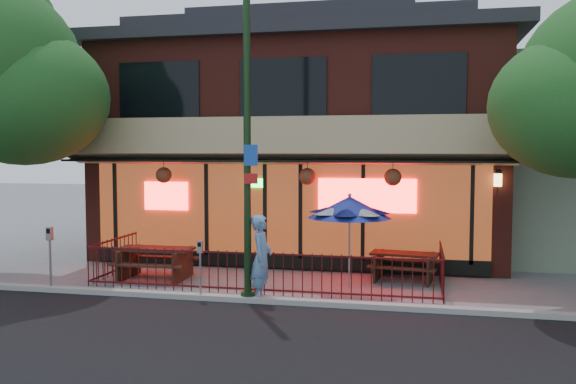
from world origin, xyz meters
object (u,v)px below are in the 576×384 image
at_px(patio_umbrella, 350,207).
at_px(pedestrian, 261,258).
at_px(picnic_table_right, 404,262).
at_px(street_light, 247,157).
at_px(parking_meter_near, 200,260).
at_px(picnic_table_left, 155,259).
at_px(parking_meter_far, 50,248).

relative_size(patio_umbrella, pedestrian, 1.20).
bearing_deg(picnic_table_right, patio_umbrella, -141.49).
bearing_deg(street_light, parking_meter_near, -175.87).
distance_m(street_light, picnic_table_right, 5.10).
xyz_separation_m(street_light, pedestrian, (0.29, 0.05, -2.20)).
bearing_deg(picnic_table_left, parking_meter_near, -43.22).
xyz_separation_m(picnic_table_left, pedestrian, (3.22, -1.61, 0.42)).
bearing_deg(parking_meter_far, parking_meter_near, 0.00).
bearing_deg(pedestrian, parking_meter_far, 90.67).
relative_size(picnic_table_right, patio_umbrella, 0.80).
height_order(patio_umbrella, pedestrian, patio_umbrella).
distance_m(street_light, parking_meter_far, 5.23).
bearing_deg(pedestrian, picnic_table_left, 62.59).
bearing_deg(picnic_table_left, parking_meter_far, -136.61).
height_order(patio_umbrella, parking_meter_far, patio_umbrella).
bearing_deg(picnic_table_right, street_light, -139.79).
bearing_deg(street_light, picnic_table_left, 150.34).
height_order(picnic_table_left, parking_meter_near, parking_meter_near).
distance_m(patio_umbrella, pedestrian, 2.64).
height_order(street_light, pedestrian, street_light).
relative_size(patio_umbrella, parking_meter_far, 1.50).
bearing_deg(street_light, patio_umbrella, 41.24).
xyz_separation_m(picnic_table_right, parking_meter_near, (-4.39, -2.88, 0.42)).
height_order(parking_meter_near, parking_meter_far, parking_meter_far).
bearing_deg(picnic_table_right, parking_meter_far, -160.40).
xyz_separation_m(street_light, parking_meter_near, (-1.07, -0.08, -2.26)).
relative_size(street_light, parking_meter_far, 4.61).
height_order(street_light, patio_umbrella, street_light).
height_order(picnic_table_right, parking_meter_far, parking_meter_far).
bearing_deg(street_light, pedestrian, 10.20).
xyz_separation_m(patio_umbrella, parking_meter_near, (-3.10, -1.86, -1.06)).
bearing_deg(pedestrian, parking_meter_near, 94.65).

